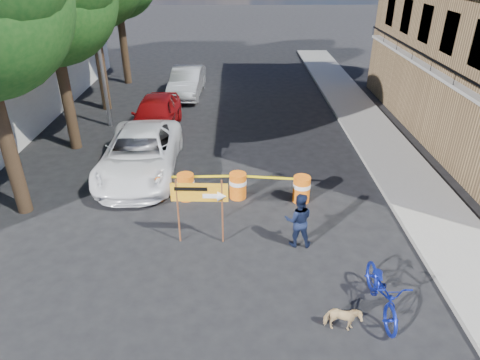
{
  "coord_description": "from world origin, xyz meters",
  "views": [
    {
      "loc": [
        -0.01,
        -9.71,
        7.41
      ],
      "look_at": [
        0.1,
        1.59,
        1.3
      ],
      "focal_mm": 32.0,
      "sensor_mm": 36.0,
      "label": 1
    }
  ],
  "objects_px": {
    "barrel_far_left": "(155,186)",
    "bicycle": "(386,273)",
    "dog": "(342,319)",
    "barrel_mid_left": "(186,186)",
    "sedan_red": "(156,114)",
    "barrel_far_right": "(301,189)",
    "pedestrian": "(298,220)",
    "suv_white": "(140,154)",
    "sedan_silver": "(187,82)",
    "detour_sign": "(207,197)",
    "barrel_mid_right": "(238,185)"
  },
  "relations": [
    {
      "from": "sedan_silver",
      "to": "dog",
      "type": "bearing_deg",
      "value": -70.74
    },
    {
      "from": "bicycle",
      "to": "suv_white",
      "type": "xyz_separation_m",
      "value": [
        -6.85,
        6.95,
        -0.27
      ]
    },
    {
      "from": "barrel_far_left",
      "to": "sedan_silver",
      "type": "bearing_deg",
      "value": 90.44
    },
    {
      "from": "barrel_far_left",
      "to": "pedestrian",
      "type": "relative_size",
      "value": 0.55
    },
    {
      "from": "bicycle",
      "to": "suv_white",
      "type": "relative_size",
      "value": 0.37
    },
    {
      "from": "barrel_far_left",
      "to": "bicycle",
      "type": "distance_m",
      "value": 7.91
    },
    {
      "from": "dog",
      "to": "barrel_mid_left",
      "type": "bearing_deg",
      "value": 41.38
    },
    {
      "from": "detour_sign",
      "to": "suv_white",
      "type": "relative_size",
      "value": 0.35
    },
    {
      "from": "sedan_red",
      "to": "barrel_far_right",
      "type": "bearing_deg",
      "value": -46.01
    },
    {
      "from": "barrel_mid_right",
      "to": "barrel_far_right",
      "type": "relative_size",
      "value": 1.0
    },
    {
      "from": "detour_sign",
      "to": "pedestrian",
      "type": "bearing_deg",
      "value": -1.26
    },
    {
      "from": "sedan_silver",
      "to": "suv_white",
      "type": "bearing_deg",
      "value": -91.33
    },
    {
      "from": "barrel_far_left",
      "to": "detour_sign",
      "type": "xyz_separation_m",
      "value": [
        1.91,
        -2.44,
        1.01
      ]
    },
    {
      "from": "barrel_mid_left",
      "to": "barrel_far_left",
      "type": "bearing_deg",
      "value": -179.98
    },
    {
      "from": "dog",
      "to": "barrel_far_left",
      "type": "bearing_deg",
      "value": 47.69
    },
    {
      "from": "barrel_mid_right",
      "to": "barrel_far_right",
      "type": "height_order",
      "value": "same"
    },
    {
      "from": "dog",
      "to": "sedan_silver",
      "type": "distance_m",
      "value": 18.13
    },
    {
      "from": "pedestrian",
      "to": "barrel_far_left",
      "type": "bearing_deg",
      "value": -25.94
    },
    {
      "from": "barrel_far_left",
      "to": "sedan_red",
      "type": "xyz_separation_m",
      "value": [
        -0.96,
        6.13,
        0.34
      ]
    },
    {
      "from": "barrel_far_left",
      "to": "dog",
      "type": "bearing_deg",
      "value": -48.88
    },
    {
      "from": "detour_sign",
      "to": "dog",
      "type": "height_order",
      "value": "detour_sign"
    },
    {
      "from": "dog",
      "to": "barrel_far_right",
      "type": "bearing_deg",
      "value": 8.11
    },
    {
      "from": "barrel_mid_right",
      "to": "bicycle",
      "type": "bearing_deg",
      "value": -57.55
    },
    {
      "from": "barrel_mid_left",
      "to": "barrel_far_right",
      "type": "relative_size",
      "value": 1.0
    },
    {
      "from": "barrel_mid_right",
      "to": "detour_sign",
      "type": "bearing_deg",
      "value": -108.66
    },
    {
      "from": "barrel_mid_right",
      "to": "detour_sign",
      "type": "xyz_separation_m",
      "value": [
        -0.84,
        -2.49,
        1.01
      ]
    },
    {
      "from": "barrel_far_right",
      "to": "suv_white",
      "type": "bearing_deg",
      "value": 160.02
    },
    {
      "from": "barrel_mid_left",
      "to": "barrel_mid_right",
      "type": "height_order",
      "value": "same"
    },
    {
      "from": "barrel_far_right",
      "to": "pedestrian",
      "type": "bearing_deg",
      "value": -100.28
    },
    {
      "from": "suv_white",
      "to": "sedan_red",
      "type": "height_order",
      "value": "sedan_red"
    },
    {
      "from": "detour_sign",
      "to": "suv_white",
      "type": "height_order",
      "value": "detour_sign"
    },
    {
      "from": "suv_white",
      "to": "dog",
      "type": "bearing_deg",
      "value": -54.33
    },
    {
      "from": "barrel_far_right",
      "to": "pedestrian",
      "type": "distance_m",
      "value": 2.43
    },
    {
      "from": "suv_white",
      "to": "sedan_silver",
      "type": "relative_size",
      "value": 1.24
    },
    {
      "from": "barrel_far_left",
      "to": "barrel_mid_left",
      "type": "bearing_deg",
      "value": 0.02
    },
    {
      "from": "barrel_mid_left",
      "to": "bicycle",
      "type": "relative_size",
      "value": 0.42
    },
    {
      "from": "sedan_silver",
      "to": "detour_sign",
      "type": "bearing_deg",
      "value": -78.97
    },
    {
      "from": "barrel_far_left",
      "to": "bicycle",
      "type": "relative_size",
      "value": 0.42
    },
    {
      "from": "dog",
      "to": "sedan_red",
      "type": "xyz_separation_m",
      "value": [
        -5.95,
        11.85,
        0.47
      ]
    },
    {
      "from": "pedestrian",
      "to": "bicycle",
      "type": "xyz_separation_m",
      "value": [
        1.61,
        -2.52,
        0.26
      ]
    },
    {
      "from": "detour_sign",
      "to": "bicycle",
      "type": "bearing_deg",
      "value": -30.93
    },
    {
      "from": "barrel_mid_right",
      "to": "sedan_silver",
      "type": "height_order",
      "value": "sedan_silver"
    },
    {
      "from": "barrel_far_left",
      "to": "sedan_red",
      "type": "relative_size",
      "value": 0.19
    },
    {
      "from": "dog",
      "to": "sedan_red",
      "type": "distance_m",
      "value": 13.27
    },
    {
      "from": "barrel_mid_right",
      "to": "barrel_mid_left",
      "type": "bearing_deg",
      "value": -178.31
    },
    {
      "from": "suv_white",
      "to": "sedan_silver",
      "type": "xyz_separation_m",
      "value": [
        0.74,
        9.82,
        -0.03
      ]
    },
    {
      "from": "pedestrian",
      "to": "dog",
      "type": "height_order",
      "value": "pedestrian"
    },
    {
      "from": "barrel_far_right",
      "to": "pedestrian",
      "type": "xyz_separation_m",
      "value": [
        -0.43,
        -2.37,
        0.34
      ]
    },
    {
      "from": "bicycle",
      "to": "sedan_red",
      "type": "xyz_separation_m",
      "value": [
        -6.98,
        11.22,
        -0.27
      ]
    },
    {
      "from": "barrel_mid_right",
      "to": "pedestrian",
      "type": "height_order",
      "value": "pedestrian"
    }
  ]
}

